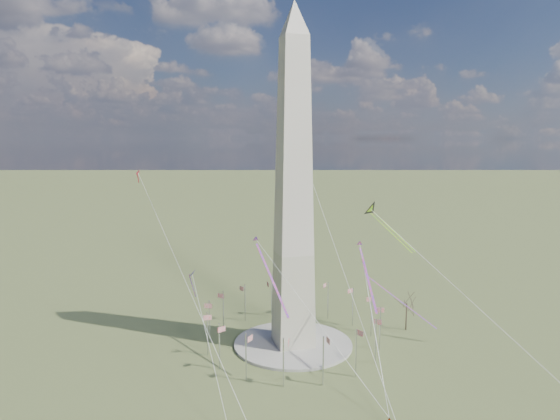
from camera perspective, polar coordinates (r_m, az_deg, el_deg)
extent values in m
plane|color=brown|center=(157.72, 1.50, -15.17)|extent=(2000.00, 2000.00, 0.00)
cylinder|color=#A09A92|center=(157.56, 1.50, -15.04)|extent=(36.00, 36.00, 0.80)
pyramid|color=beige|center=(148.63, 1.64, 21.12)|extent=(9.90, 9.90, 10.00)
cylinder|color=silver|center=(164.33, 10.40, -11.89)|extent=(0.36, 0.36, 13.00)
cube|color=red|center=(163.71, 10.24, -10.00)|extent=(2.40, 0.08, 1.50)
cylinder|color=silver|center=(172.02, 8.32, -10.91)|extent=(0.36, 0.36, 13.00)
cube|color=red|center=(171.22, 8.04, -9.13)|extent=(2.25, 0.99, 1.50)
cylinder|color=silver|center=(177.32, 5.51, -10.28)|extent=(0.36, 0.36, 13.00)
cube|color=red|center=(176.23, 5.14, -8.58)|extent=(1.75, 1.75, 1.50)
cylinder|color=silver|center=(179.67, 2.30, -9.99)|extent=(0.36, 0.36, 13.00)
cube|color=red|center=(178.19, 1.89, -8.36)|extent=(0.99, 2.25, 1.50)
cylinder|color=silver|center=(178.83, -0.98, -10.08)|extent=(0.36, 0.36, 13.00)
cube|color=red|center=(176.93, -1.40, -8.48)|extent=(0.08, 2.40, 1.50)
cylinder|color=silver|center=(174.87, -4.02, -10.52)|extent=(0.36, 0.36, 13.00)
cube|color=red|center=(172.56, -4.40, -8.94)|extent=(0.99, 2.25, 1.50)
cylinder|color=silver|center=(168.22, -6.50, -11.32)|extent=(0.36, 0.36, 13.00)
cube|color=red|center=(165.54, -6.80, -9.72)|extent=(1.75, 1.75, 1.50)
cylinder|color=silver|center=(159.63, -8.05, -12.44)|extent=(0.36, 0.36, 13.00)
cube|color=red|center=(156.67, -8.22, -10.79)|extent=(2.25, 0.99, 1.50)
cylinder|color=silver|center=(150.20, -8.30, -13.80)|extent=(0.36, 0.36, 13.00)
cube|color=red|center=(147.10, -8.28, -12.07)|extent=(2.40, 0.08, 1.50)
cylinder|color=silver|center=(141.33, -6.94, -15.23)|extent=(0.36, 0.36, 13.00)
cube|color=red|center=(138.28, -6.69, -13.39)|extent=(2.25, 0.99, 1.50)
cylinder|color=silver|center=(134.62, -3.90, -16.42)|extent=(0.36, 0.36, 13.00)
cube|color=red|center=(131.85, -3.44, -14.45)|extent=(1.75, 1.75, 1.50)
cylinder|color=silver|center=(131.47, 0.39, -17.03)|extent=(0.36, 0.36, 13.00)
cube|color=red|center=(129.17, 0.98, -14.93)|extent=(0.99, 2.25, 1.50)
cylinder|color=silver|center=(132.62, 4.96, -16.83)|extent=(0.36, 0.36, 13.00)
cube|color=red|center=(130.90, 5.54, -14.65)|extent=(0.08, 2.40, 1.50)
cylinder|color=silver|center=(137.79, 8.69, -15.90)|extent=(0.36, 0.36, 13.00)
cube|color=red|center=(136.61, 9.12, -13.71)|extent=(0.99, 2.25, 1.50)
cylinder|color=silver|center=(145.83, 10.87, -14.56)|extent=(0.36, 0.36, 13.00)
cube|color=red|center=(145.04, 11.10, -12.44)|extent=(1.75, 1.75, 1.50)
cylinder|color=silver|center=(155.19, 11.37, -13.14)|extent=(0.36, 0.36, 13.00)
cube|color=red|center=(154.58, 11.39, -11.14)|extent=(2.25, 0.99, 1.50)
cylinder|color=#413227|center=(172.39, 14.23, -11.72)|extent=(0.44, 0.44, 9.14)
cube|color=yellow|center=(165.98, 12.94, -2.45)|extent=(8.44, 13.72, 11.02)
cube|color=yellow|center=(164.28, 12.58, -2.54)|extent=(8.44, 13.72, 11.02)
cube|color=navy|center=(150.16, -10.01, -7.18)|extent=(2.04, 2.92, 2.20)
cube|color=#F64A26|center=(151.16, -9.98, -8.51)|extent=(2.15, 2.17, 7.59)
cube|color=#F64A26|center=(138.22, 10.01, -7.71)|extent=(4.76, 19.98, 12.71)
cube|color=#F64A26|center=(136.08, -0.99, -7.80)|extent=(3.46, 23.25, 14.62)
cube|color=#F64A26|center=(164.14, 13.67, -10.14)|extent=(17.15, 15.44, 14.08)
cube|color=red|center=(179.68, -15.94, 4.15)|extent=(1.17, 1.80, 1.61)
cube|color=red|center=(179.80, -15.92, 3.59)|extent=(0.62, 1.40, 3.69)
cube|color=white|center=(197.79, 1.98, 8.11)|extent=(1.78, 1.58, 1.76)
cube|color=white|center=(197.80, 1.98, 7.55)|extent=(0.27, 1.51, 4.03)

